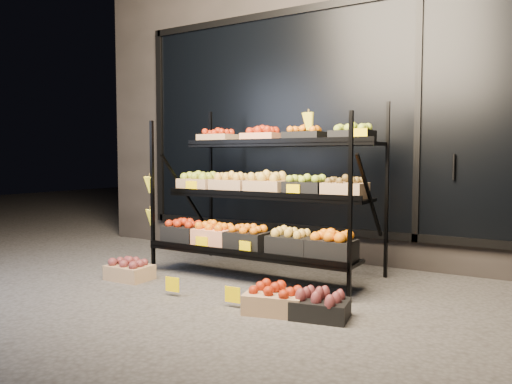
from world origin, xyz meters
The scene contains 8 objects.
ground centered at (0.00, 0.00, 0.00)m, with size 24.00×24.00×0.00m, color #514F4C.
building centered at (0.00, 2.59, 1.75)m, with size 6.00×2.08×3.50m.
display_rack centered at (-0.01, 0.60, 0.79)m, with size 2.18×1.02×1.68m.
tag_floor_a centered at (-0.28, -0.40, 0.06)m, with size 0.13×0.01×0.12m, color #FFD500.
tag_floor_b centered at (0.31, -0.40, 0.06)m, with size 0.13×0.01×0.12m, color #FFD500.
floor_crate_left centered at (-1.00, -0.17, 0.09)m, with size 0.40×0.30×0.20m.
floor_crate_midright centered at (0.64, -0.33, 0.10)m, with size 0.49×0.41×0.21m.
floor_crate_right centered at (0.99, -0.29, 0.09)m, with size 0.44×0.36×0.20m.
Camera 1 is at (2.39, -3.49, 1.14)m, focal length 35.00 mm.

